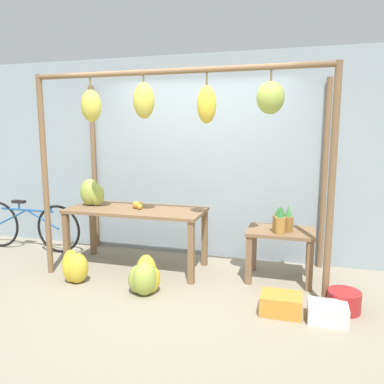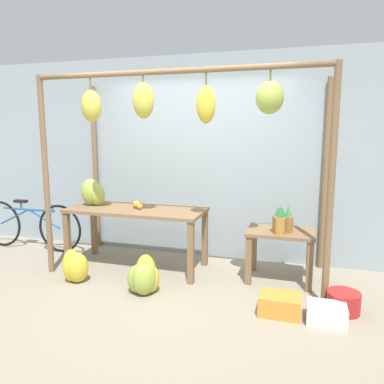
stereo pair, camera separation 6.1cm
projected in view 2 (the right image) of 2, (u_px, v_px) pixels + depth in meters
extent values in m
plane|color=gray|center=(168.00, 292.00, 4.16)|extent=(20.00, 20.00, 0.00)
cube|color=#99A8B2|center=(202.00, 158.00, 5.25)|extent=(8.00, 0.08, 2.80)
cylinder|color=brown|center=(46.00, 177.00, 4.58)|extent=(0.07, 0.07, 2.42)
cylinder|color=brown|center=(331.00, 189.00, 3.65)|extent=(0.07, 0.07, 2.42)
cylinder|color=brown|center=(95.00, 168.00, 5.66)|extent=(0.07, 0.07, 2.42)
cylinder|color=brown|center=(325.00, 176.00, 4.72)|extent=(0.07, 0.07, 2.42)
cylinder|color=brown|center=(171.00, 71.00, 3.92)|extent=(3.29, 0.06, 0.06)
cylinder|color=brown|center=(90.00, 84.00, 4.21)|extent=(0.02, 0.02, 0.13)
ellipsoid|color=gold|center=(91.00, 106.00, 4.25)|extent=(0.23, 0.21, 0.36)
cylinder|color=brown|center=(143.00, 79.00, 4.03)|extent=(0.02, 0.02, 0.07)
ellipsoid|color=gold|center=(143.00, 101.00, 4.06)|extent=(0.24, 0.21, 0.39)
cylinder|color=brown|center=(206.00, 79.00, 3.83)|extent=(0.02, 0.02, 0.13)
ellipsoid|color=gold|center=(206.00, 105.00, 3.87)|extent=(0.20, 0.18, 0.39)
cylinder|color=brown|center=(270.00, 75.00, 3.64)|extent=(0.02, 0.02, 0.11)
ellipsoid|color=#9EB247|center=(270.00, 98.00, 3.68)|extent=(0.28, 0.25, 0.32)
cube|color=brown|center=(136.00, 210.00, 4.82)|extent=(1.77, 0.74, 0.04)
cube|color=brown|center=(67.00, 241.00, 4.82)|extent=(0.07, 0.07, 0.75)
cube|color=brown|center=(191.00, 253.00, 4.34)|extent=(0.07, 0.07, 0.75)
cube|color=brown|center=(94.00, 229.00, 5.42)|extent=(0.07, 0.07, 0.75)
cube|color=brown|center=(205.00, 238.00, 4.95)|extent=(0.07, 0.07, 0.75)
cube|color=brown|center=(281.00, 232.00, 4.41)|extent=(0.78, 0.56, 0.04)
cube|color=brown|center=(249.00, 260.00, 4.34)|extent=(0.07, 0.07, 0.58)
cube|color=brown|center=(310.00, 266.00, 4.15)|extent=(0.07, 0.07, 0.58)
cube|color=brown|center=(254.00, 249.00, 4.78)|extent=(0.07, 0.07, 0.58)
cube|color=brown|center=(309.00, 254.00, 4.58)|extent=(0.07, 0.07, 0.58)
ellipsoid|color=#9EB247|center=(97.00, 195.00, 4.99)|extent=(0.27, 0.27, 0.29)
ellipsoid|color=#9EB247|center=(91.00, 192.00, 5.00)|extent=(0.31, 0.30, 0.36)
sphere|color=orange|center=(139.00, 205.00, 4.84)|extent=(0.09, 0.09, 0.09)
sphere|color=orange|center=(137.00, 205.00, 4.82)|extent=(0.10, 0.10, 0.10)
sphere|color=orange|center=(136.00, 205.00, 4.85)|extent=(0.07, 0.07, 0.07)
sphere|color=orange|center=(140.00, 207.00, 4.75)|extent=(0.07, 0.07, 0.07)
cylinder|color=olive|center=(288.00, 224.00, 4.33)|extent=(0.12, 0.12, 0.18)
cone|color=#428442|center=(289.00, 211.00, 4.30)|extent=(0.08, 0.08, 0.13)
cylinder|color=olive|center=(278.00, 224.00, 4.30)|extent=(0.13, 0.13, 0.20)
cone|color=#337538|center=(278.00, 211.00, 4.28)|extent=(0.09, 0.09, 0.11)
cylinder|color=#B27F38|center=(280.00, 226.00, 4.22)|extent=(0.11, 0.11, 0.20)
cone|color=#337538|center=(280.00, 212.00, 4.19)|extent=(0.08, 0.08, 0.13)
cylinder|color=olive|center=(282.00, 224.00, 4.33)|extent=(0.12, 0.12, 0.18)
cone|color=#337538|center=(282.00, 212.00, 4.31)|extent=(0.08, 0.08, 0.11)
cylinder|color=olive|center=(279.00, 226.00, 4.27)|extent=(0.12, 0.12, 0.16)
cone|color=#428442|center=(280.00, 215.00, 4.25)|extent=(0.08, 0.08, 0.12)
ellipsoid|color=gold|center=(77.00, 268.00, 4.41)|extent=(0.34, 0.34, 0.36)
ellipsoid|color=yellow|center=(71.00, 265.00, 4.43)|extent=(0.21, 0.24, 0.39)
ellipsoid|color=yellow|center=(150.00, 279.00, 4.13)|extent=(0.25, 0.27, 0.32)
ellipsoid|color=gold|center=(146.00, 273.00, 4.14)|extent=(0.31, 0.30, 0.43)
ellipsoid|color=#9EB247|center=(139.00, 278.00, 4.14)|extent=(0.26, 0.29, 0.32)
ellipsoid|color=#9EB247|center=(144.00, 278.00, 4.08)|extent=(0.35, 0.37, 0.37)
cube|color=orange|center=(280.00, 304.00, 3.66)|extent=(0.40, 0.30, 0.20)
cylinder|color=#AD2323|center=(343.00, 302.00, 3.69)|extent=(0.32, 0.32, 0.21)
torus|color=black|center=(1.00, 224.00, 5.78)|extent=(0.71, 0.04, 0.71)
torus|color=black|center=(60.00, 229.00, 5.49)|extent=(0.71, 0.04, 0.71)
cylinder|color=#235B9E|center=(29.00, 210.00, 5.60)|extent=(0.90, 0.04, 0.03)
cylinder|color=#235B9E|center=(15.00, 217.00, 5.69)|extent=(0.54, 0.03, 0.28)
cylinder|color=#235B9E|center=(44.00, 219.00, 5.54)|extent=(0.54, 0.03, 0.28)
cylinder|color=#235B9E|center=(21.00, 206.00, 5.63)|extent=(0.02, 0.02, 0.10)
cube|color=black|center=(21.00, 201.00, 5.61)|extent=(0.20, 0.08, 0.04)
cylinder|color=#235B9E|center=(52.00, 208.00, 5.47)|extent=(0.02, 0.02, 0.10)
cube|color=silver|center=(326.00, 314.00, 3.50)|extent=(0.36, 0.27, 0.18)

